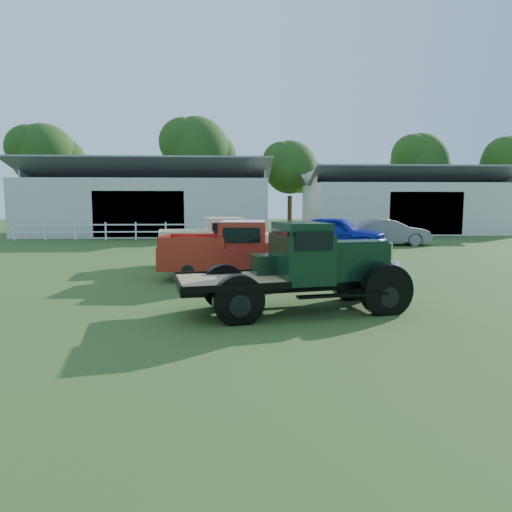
{
  "coord_description": "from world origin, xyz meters",
  "views": [
    {
      "loc": [
        -0.39,
        -11.02,
        2.48
      ],
      "look_at": [
        0.2,
        1.2,
        1.05
      ],
      "focal_mm": 32.0,
      "sensor_mm": 36.0,
      "label": 1
    }
  ],
  "objects_px": {
    "red_pickup": "(240,250)",
    "misc_car_grey": "(389,232)",
    "vintage_flatbed": "(297,267)",
    "white_pickup": "(222,242)",
    "misc_car_blue": "(337,232)"
  },
  "relations": [
    {
      "from": "vintage_flatbed",
      "to": "red_pickup",
      "type": "height_order",
      "value": "vintage_flatbed"
    },
    {
      "from": "red_pickup",
      "to": "misc_car_grey",
      "type": "xyz_separation_m",
      "value": [
        8.88,
        11.6,
        -0.2
      ]
    },
    {
      "from": "vintage_flatbed",
      "to": "misc_car_blue",
      "type": "xyz_separation_m",
      "value": [
        4.18,
        14.22,
        -0.14
      ]
    },
    {
      "from": "red_pickup",
      "to": "white_pickup",
      "type": "distance_m",
      "value": 3.26
    },
    {
      "from": "red_pickup",
      "to": "white_pickup",
      "type": "height_order",
      "value": "red_pickup"
    },
    {
      "from": "white_pickup",
      "to": "misc_car_blue",
      "type": "distance_m",
      "value": 8.92
    },
    {
      "from": "white_pickup",
      "to": "misc_car_grey",
      "type": "height_order",
      "value": "white_pickup"
    },
    {
      "from": "white_pickup",
      "to": "misc_car_blue",
      "type": "bearing_deg",
      "value": 39.23
    },
    {
      "from": "red_pickup",
      "to": "vintage_flatbed",
      "type": "bearing_deg",
      "value": -69.57
    },
    {
      "from": "misc_car_blue",
      "to": "misc_car_grey",
      "type": "relative_size",
      "value": 1.12
    },
    {
      "from": "vintage_flatbed",
      "to": "white_pickup",
      "type": "distance_m",
      "value": 7.93
    },
    {
      "from": "misc_car_blue",
      "to": "misc_car_grey",
      "type": "xyz_separation_m",
      "value": [
        3.49,
        1.89,
        -0.12
      ]
    },
    {
      "from": "white_pickup",
      "to": "misc_car_blue",
      "type": "relative_size",
      "value": 0.98
    },
    {
      "from": "red_pickup",
      "to": "misc_car_blue",
      "type": "xyz_separation_m",
      "value": [
        5.4,
        9.71,
        -0.08
      ]
    },
    {
      "from": "white_pickup",
      "to": "misc_car_blue",
      "type": "height_order",
      "value": "white_pickup"
    }
  ]
}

